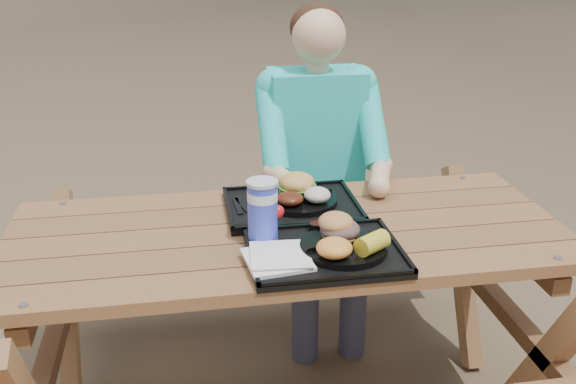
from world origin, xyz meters
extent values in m
cube|color=black|center=(0.08, -0.20, 0.76)|extent=(0.45, 0.35, 0.02)
cube|color=black|center=(0.04, 0.15, 0.76)|extent=(0.45, 0.35, 0.02)
cylinder|color=black|center=(0.13, -0.21, 0.78)|extent=(0.26, 0.26, 0.02)
cylinder|color=black|center=(0.07, 0.16, 0.78)|extent=(0.26, 0.26, 0.02)
cube|color=silver|center=(-0.07, -0.24, 0.78)|extent=(0.20, 0.20, 0.02)
cylinder|color=#1C32D4|center=(-0.09, -0.10, 0.86)|extent=(0.09, 0.09, 0.18)
cylinder|color=black|center=(0.08, -0.07, 0.78)|extent=(0.05, 0.05, 0.03)
cylinder|color=gold|center=(0.15, -0.08, 0.79)|extent=(0.06, 0.06, 0.03)
ellipsoid|color=gold|center=(0.09, -0.28, 0.82)|extent=(0.10, 0.10, 0.05)
cube|color=black|center=(-0.13, 0.17, 0.77)|extent=(0.05, 0.14, 0.01)
ellipsoid|color=#4C1D0F|center=(0.03, 0.11, 0.81)|extent=(0.09, 0.09, 0.04)
ellipsoid|color=beige|center=(0.12, 0.11, 0.82)|extent=(0.09, 0.09, 0.05)
camera|label=1|loc=(-0.32, -1.85, 1.65)|focal=40.00mm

